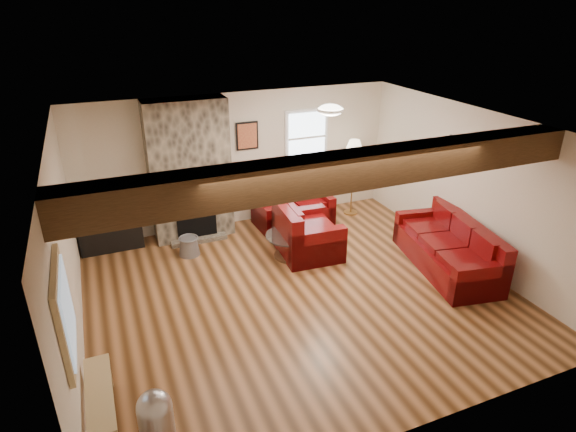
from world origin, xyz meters
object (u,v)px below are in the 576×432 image
(armchair_red, at_px, (308,230))
(tv_cabinet, at_px, (111,235))
(sofa_three, at_px, (447,245))
(television, at_px, (107,209))
(floor_lamp, at_px, (354,151))
(coffee_table, at_px, (291,246))
(loveseat, at_px, (293,205))

(armchair_red, xyz_separation_m, tv_cabinet, (-3.08, 1.48, -0.18))
(tv_cabinet, bearing_deg, armchair_red, -25.66)
(sofa_three, distance_m, television, 5.67)
(television, xyz_separation_m, floor_lamp, (4.60, -0.29, 0.56))
(armchair_red, bearing_deg, tv_cabinet, 68.16)
(coffee_table, bearing_deg, armchair_red, 0.25)
(loveseat, relative_size, tv_cabinet, 1.39)
(television, relative_size, floor_lamp, 0.52)
(tv_cabinet, distance_m, television, 0.49)
(television, height_order, floor_lamp, floor_lamp)
(coffee_table, xyz_separation_m, television, (-2.76, 1.48, 0.54))
(sofa_three, bearing_deg, tv_cabinet, -108.93)
(coffee_table, height_order, television, television)
(armchair_red, xyz_separation_m, coffee_table, (-0.32, -0.00, -0.24))
(tv_cabinet, relative_size, television, 1.29)
(armchair_red, distance_m, television, 3.44)
(loveseat, bearing_deg, television, 172.61)
(floor_lamp, bearing_deg, loveseat, -179.69)
(coffee_table, relative_size, television, 1.04)
(sofa_three, relative_size, floor_lamp, 1.38)
(television, bearing_deg, coffee_table, -28.22)
(sofa_three, bearing_deg, armchair_red, -114.74)
(tv_cabinet, bearing_deg, floor_lamp, -3.65)
(coffee_table, bearing_deg, sofa_three, -31.07)
(sofa_three, xyz_separation_m, armchair_red, (-1.85, 1.31, 0.03))
(sofa_three, bearing_deg, television, -108.93)
(loveseat, distance_m, television, 3.35)
(coffee_table, distance_m, floor_lamp, 2.45)
(loveseat, relative_size, floor_lamp, 0.94)
(tv_cabinet, bearing_deg, sofa_three, -29.49)
(tv_cabinet, relative_size, floor_lamp, 0.68)
(loveseat, bearing_deg, tv_cabinet, 172.61)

